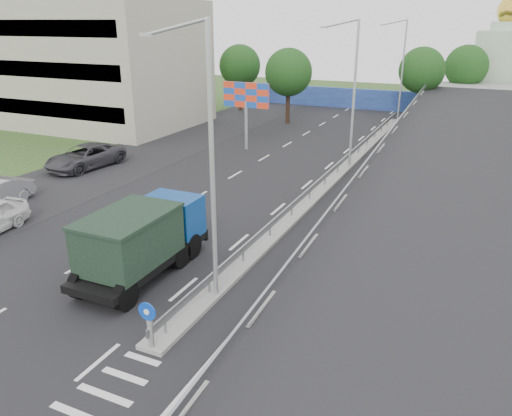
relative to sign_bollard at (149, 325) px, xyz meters
The scene contains 20 objects.
ground 2.41m from the sign_bollard, 90.00° to the right, with size 160.00×160.00×0.00m, color #2D4C1E.
road_surface 18.11m from the sign_bollard, 99.55° to the left, with size 26.00×90.00×0.04m, color black.
parking_strip 23.98m from the sign_bollard, 131.91° to the left, with size 8.00×90.00×0.05m, color black.
median 21.85m from the sign_bollard, 90.00° to the left, with size 1.00×44.00×0.20m, color gray.
overpass_ramp 23.09m from the sign_bollard, 71.04° to the left, with size 10.00×50.00×3.50m.
median_guardrail 21.83m from the sign_bollard, 90.00° to the left, with size 0.09×44.00×0.71m.
sign_bollard is the anchor object (origin of this frame).
lamp_post_near 6.12m from the sign_bollard, 88.36° to the left, with size 2.74×0.18×10.08m.
lamp_post_mid 24.30m from the sign_bollard, 89.74° to the left, with size 2.74×0.18×10.08m.
lamp_post_far 44.08m from the sign_bollard, 89.86° to the left, with size 2.74×0.18×10.08m.
beige_building 42.59m from the sign_bollard, 135.17° to the left, with size 24.00×14.00×12.00m, color #ACA891.
blue_wall 49.99m from the sign_bollard, 94.59° to the left, with size 30.00×0.50×2.40m, color navy.
church 58.84m from the sign_bollard, 80.19° to the left, with size 7.00×7.00×13.80m.
billboard 27.53m from the sign_bollard, 109.21° to the left, with size 4.00×0.24×5.50m.
tree_left_mid 39.34m from the sign_bollard, 104.81° to the left, with size 4.80×4.80×7.60m.
tree_median_far 46.06m from the sign_bollard, 87.50° to the left, with size 4.80×4.80×7.60m.
tree_left_far 46.64m from the sign_bollard, 112.80° to the left, with size 4.80×4.80×7.60m.
tree_ramp_far 53.33m from the sign_bollard, 83.52° to the left, with size 4.80×4.80×7.60m.
dump_truck 5.61m from the sign_bollard, 128.34° to the left, with size 2.71×6.84×3.01m.
parked_car_c 23.47m from the sign_bollard, 137.34° to the left, with size 2.79×6.06×1.68m, color #39383E.
Camera 1 is at (8.79, -8.76, 10.17)m, focal length 35.00 mm.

